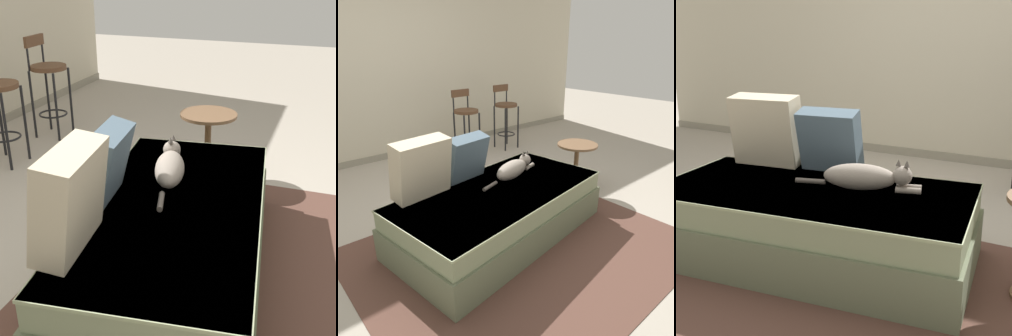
% 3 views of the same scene
% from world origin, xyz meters
% --- Properties ---
extents(ground_plane, '(16.00, 16.00, 0.00)m').
position_xyz_m(ground_plane, '(0.00, 0.00, 0.00)').
color(ground_plane, '#A89E8E').
rests_on(ground_plane, ground).
extents(area_rug, '(2.54, 2.03, 0.01)m').
position_xyz_m(area_rug, '(0.00, -0.70, 0.00)').
color(area_rug, brown).
rests_on(area_rug, ground).
extents(couch, '(1.95, 1.17, 0.44)m').
position_xyz_m(couch, '(0.00, -0.40, 0.22)').
color(couch, '#636B50').
rests_on(couch, ground).
extents(throw_pillow_corner, '(0.49, 0.29, 0.48)m').
position_xyz_m(throw_pillow_corner, '(-0.55, -0.10, 0.68)').
color(throw_pillow_corner, beige).
rests_on(throw_pillow_corner, couch).
extents(throw_pillow_middle, '(0.42, 0.28, 0.41)m').
position_xyz_m(throw_pillow_middle, '(-0.09, -0.04, 0.64)').
color(throw_pillow_middle, '#4C6070').
rests_on(throw_pillow_middle, couch).
extents(cat, '(0.74, 0.29, 0.19)m').
position_xyz_m(cat, '(0.27, -0.27, 0.51)').
color(cat, gray).
rests_on(cat, couch).
extents(bar_stool_by_doorway, '(0.34, 0.34, 0.97)m').
position_xyz_m(bar_stool_by_doorway, '(1.70, 1.49, 0.57)').
color(bar_stool_by_doorway, black).
rests_on(bar_stool_by_doorway, ground).
extents(side_table, '(0.44, 0.44, 0.54)m').
position_xyz_m(side_table, '(1.26, -0.23, 0.35)').
color(side_table, brown).
rests_on(side_table, ground).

